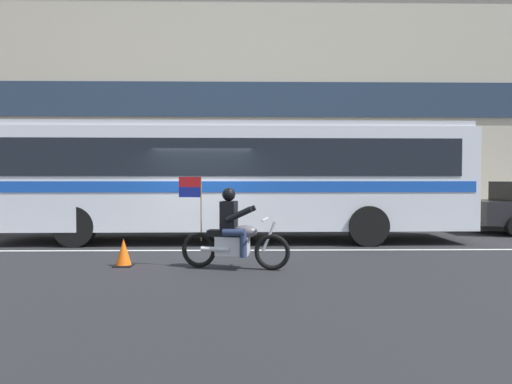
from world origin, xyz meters
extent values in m
plane|color=black|center=(0.00, 0.00, 0.00)|extent=(60.00, 60.00, 0.00)
cube|color=gray|center=(0.00, 5.10, 0.07)|extent=(28.00, 3.80, 0.15)
cube|color=silver|center=(0.00, -0.60, 0.00)|extent=(26.60, 0.14, 0.01)
cube|color=#B2A893|center=(0.00, 7.40, 7.03)|extent=(28.00, 0.80, 14.07)
cube|color=#233347|center=(0.00, 6.96, 4.92)|extent=(25.76, 0.10, 1.40)
cube|color=silver|center=(0.73, 1.20, 1.73)|extent=(12.83, 2.72, 2.70)
cube|color=black|center=(0.73, 1.20, 2.28)|extent=(11.80, 2.74, 0.96)
cube|color=#194CB2|center=(0.73, 1.20, 1.53)|extent=(12.57, 2.74, 0.28)
cube|color=#BABCC3|center=(0.73, 1.20, 3.14)|extent=(12.57, 2.59, 0.16)
cylinder|color=black|center=(-3.24, 0.02, 0.52)|extent=(1.04, 0.30, 1.04)
cylinder|color=black|center=(4.25, 0.02, 0.52)|extent=(1.04, 0.30, 1.04)
torus|color=black|center=(1.62, -3.00, 0.34)|extent=(0.69, 0.22, 0.69)
torus|color=black|center=(0.19, -2.71, 0.34)|extent=(0.69, 0.22, 0.69)
cube|color=silver|center=(0.86, -2.85, 0.44)|extent=(0.68, 0.40, 0.36)
ellipsoid|color=#59565B|center=(1.10, -2.90, 0.72)|extent=(0.53, 0.37, 0.24)
cube|color=black|center=(0.66, -2.81, 0.69)|extent=(0.60, 0.37, 0.12)
cylinder|color=silver|center=(1.56, -2.99, 0.65)|extent=(0.28, 0.11, 0.58)
cylinder|color=silver|center=(1.48, -2.97, 0.96)|extent=(0.17, 0.64, 0.04)
cylinder|color=silver|center=(0.53, -2.94, 0.39)|extent=(0.56, 0.20, 0.09)
cube|color=black|center=(0.79, -2.83, 1.02)|extent=(0.35, 0.41, 0.56)
sphere|color=black|center=(0.79, -2.83, 1.44)|extent=(0.26, 0.26, 0.26)
cylinder|color=#232D4C|center=(0.96, -2.68, 0.72)|extent=(0.44, 0.23, 0.15)
cylinder|color=#232D4C|center=(1.14, -2.72, 0.48)|extent=(0.13, 0.13, 0.46)
cylinder|color=#232D4C|center=(0.89, -3.04, 0.72)|extent=(0.44, 0.23, 0.15)
cylinder|color=#232D4C|center=(1.07, -3.07, 0.48)|extent=(0.13, 0.13, 0.46)
cylinder|color=black|center=(1.06, -2.68, 1.06)|extent=(0.53, 0.21, 0.32)
cylinder|color=black|center=(0.98, -3.08, 1.06)|extent=(0.53, 0.21, 0.32)
cylinder|color=olive|center=(0.24, -2.72, 1.15)|extent=(0.02, 0.02, 1.25)
cube|color=red|center=(0.02, -2.68, 1.68)|extent=(0.44, 0.11, 0.20)
cube|color=navy|center=(0.02, -2.68, 1.47)|extent=(0.44, 0.11, 0.20)
cone|color=#EA590F|center=(-1.31, -2.55, 0.28)|extent=(0.32, 0.32, 0.55)
cube|color=black|center=(-1.31, -2.55, 0.01)|extent=(0.36, 0.36, 0.03)
camera|label=1|loc=(1.15, -11.67, 1.75)|focal=32.25mm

